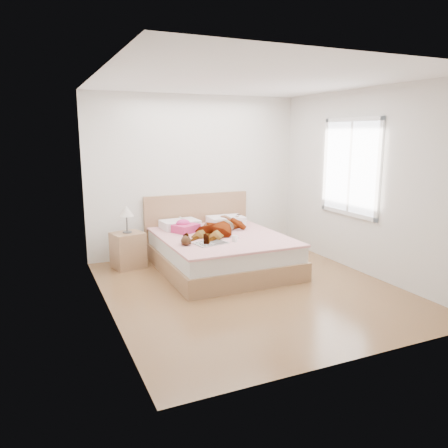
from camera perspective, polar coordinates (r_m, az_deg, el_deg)
name	(u,v)px	position (r m, az deg, el deg)	size (l,w,h in m)	color
ground	(250,289)	(5.76, 3.48, -8.42)	(4.00, 4.00, 0.00)	#57351B
woman	(222,224)	(6.63, -0.32, -0.06)	(0.64, 1.69, 0.23)	silver
hair	(177,227)	(6.86, -6.19, -0.41)	(0.39, 0.48, 0.07)	black
phone	(182,218)	(6.81, -5.53, 0.74)	(0.04, 0.09, 0.01)	silver
room_shell	(350,167)	(6.67, 16.19, 7.13)	(4.00, 4.00, 4.00)	white
bed	(219,249)	(6.57, -0.66, -3.33)	(1.80, 2.08, 1.00)	olive
towel	(185,227)	(6.67, -5.10, -0.38)	(0.45, 0.42, 0.19)	#E13D80
magazine	(211,243)	(5.96, -1.73, -2.47)	(0.48, 0.36, 0.03)	silver
coffee_mug	(235,239)	(6.05, 1.41, -1.92)	(0.11, 0.08, 0.08)	white
plush_toy	(186,240)	(5.89, -5.01, -2.15)	(0.17, 0.23, 0.12)	black
nightstand	(128,247)	(6.70, -12.44, -2.98)	(0.51, 0.47, 0.94)	olive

